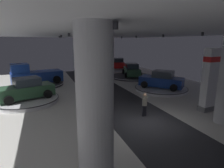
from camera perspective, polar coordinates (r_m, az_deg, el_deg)
ground at (r=12.03m, az=10.31°, el=-11.49°), size 24.00×44.00×0.06m
ceiling_with_spotlights at (r=10.99m, az=11.52°, el=16.04°), size 24.00×44.00×0.39m
column_left at (r=6.30m, az=-5.13°, el=-7.10°), size 1.24×1.24×5.50m
brand_sign_pylon at (r=14.80m, az=27.62°, el=1.25°), size 1.32×0.76×4.43m
display_platform_mid_left at (r=16.88m, az=-24.43°, el=-4.49°), size 5.03×5.03×0.34m
display_car_mid_left at (r=16.66m, az=-24.61°, el=-1.45°), size 4.54×3.16×1.71m
display_platform_mid_right at (r=19.76m, az=14.59°, el=-1.37°), size 5.21×5.21×0.31m
display_car_mid_right at (r=19.56m, az=14.82°, el=1.17°), size 4.10×4.36×1.71m
display_platform_far_right at (r=26.08m, az=5.92°, el=2.31°), size 5.90×5.90×0.24m
display_car_far_right at (r=25.91m, az=5.98°, el=4.19°), size 3.17×4.55×1.71m
display_platform_far_left at (r=22.92m, az=-21.53°, el=-0.03°), size 5.68×5.68×0.23m
pickup_truck_far_left at (r=22.68m, az=-22.54°, el=2.42°), size 5.61×3.47×2.30m
display_platform_deep_right at (r=33.11m, az=1.92°, el=4.72°), size 5.23×5.23×0.34m
display_car_deep_right at (r=32.97m, az=1.93°, el=6.29°), size 3.17×4.55×1.71m
visitor_walking_near at (r=12.63m, az=9.88°, el=-5.74°), size 0.32×0.32×1.59m
visitor_walking_far at (r=22.13m, az=-1.85°, el=2.50°), size 0.32×0.32×1.59m
stanchion_a at (r=12.21m, az=-5.69°, el=-8.94°), size 0.28×0.28×1.01m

